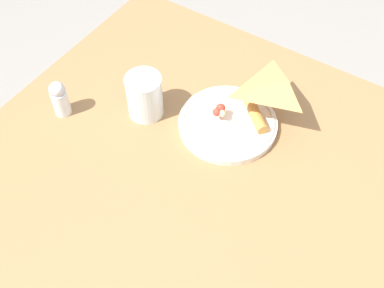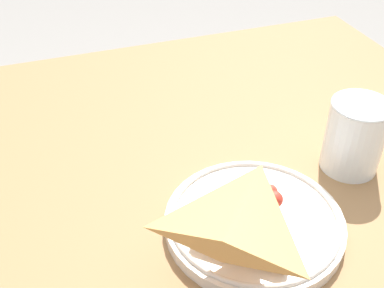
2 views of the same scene
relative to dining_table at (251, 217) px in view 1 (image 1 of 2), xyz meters
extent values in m
cube|color=olive|center=(0.00, 0.00, 0.09)|extent=(1.17, 0.82, 0.03)
cube|color=#4C3823|center=(0.54, -0.36, -0.28)|extent=(0.06, 0.06, 0.71)
cylinder|color=silver|center=(0.13, -0.11, 0.11)|extent=(0.21, 0.21, 0.02)
torus|color=silver|center=(0.13, -0.11, 0.12)|extent=(0.20, 0.20, 0.01)
pyramid|color=tan|center=(0.14, -0.11, 0.13)|extent=(0.17, 0.17, 0.02)
cylinder|color=#C68942|center=(0.09, -0.16, 0.13)|extent=(0.10, 0.09, 0.02)
sphere|color=red|center=(0.15, -0.12, 0.14)|extent=(0.02, 0.02, 0.02)
sphere|color=red|center=(0.15, -0.10, 0.14)|extent=(0.02, 0.02, 0.02)
sphere|color=#EFDB93|center=(0.14, -0.11, 0.14)|extent=(0.01, 0.01, 0.01)
cylinder|color=white|center=(0.30, -0.05, 0.15)|extent=(0.08, 0.08, 0.10)
cylinder|color=#B27F42|center=(0.30, -0.05, 0.15)|extent=(0.07, 0.07, 0.09)
torus|color=white|center=(0.30, -0.05, 0.20)|extent=(0.08, 0.08, 0.00)
cylinder|color=white|center=(0.46, 0.05, 0.13)|extent=(0.04, 0.04, 0.06)
sphere|color=silver|center=(0.46, 0.05, 0.17)|extent=(0.03, 0.03, 0.03)
camera|label=1|loc=(-0.17, 0.49, 0.90)|focal=45.00mm
camera|label=2|loc=(-0.07, -0.47, 0.53)|focal=45.00mm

